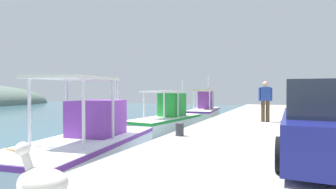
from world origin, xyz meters
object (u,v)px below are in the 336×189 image
fishing_boat_second (87,143)px  fisherman_standing (265,100)px  parked_car (330,124)px  mooring_bollard_third (180,129)px  fishing_boat_fourth (205,110)px  pelican (42,183)px  fishing_boat_third (167,119)px

fishing_boat_second → fisherman_standing: bearing=-36.1°
parked_car → mooring_bollard_third: size_ratio=10.72×
fishing_boat_fourth → pelican: bearing=-169.6°
parked_car → mooring_bollard_third: parked_car is taller
fisherman_standing → mooring_bollard_third: fisherman_standing is taller
fishing_boat_second → pelican: 5.18m
fishing_boat_fourth → parked_car: bearing=-154.9°
parked_car → mooring_bollard_third: (1.50, 3.74, -0.52)m
fishing_boat_fourth → parked_car: (-13.71, -6.42, 0.86)m
fishing_boat_third → mooring_bollard_third: fishing_boat_third is taller
fishing_boat_fourth → fisherman_standing: fishing_boat_fourth is taller
fishing_boat_fourth → pelican: (-17.77, -3.26, 0.55)m
mooring_bollard_third → fishing_boat_fourth: bearing=12.4°
fisherman_standing → parked_car: fisherman_standing is taller
pelican → parked_car: size_ratio=0.23×
fishing_boat_fourth → fishing_boat_third: bearing=177.8°
fishing_boat_second → pelican: bearing=-144.9°
mooring_bollard_third → pelican: bearing=-174.1°
pelican → parked_car: 5.16m
fishing_boat_second → fishing_boat_third: size_ratio=1.07×
pelican → parked_car: parked_car is taller
pelican → fishing_boat_third: bearing=17.2°
fishing_boat_second → fishing_boat_fourth: size_ratio=1.14×
parked_car → fishing_boat_third: bearing=42.7°
fishing_boat_third → fisherman_standing: (-0.91, -5.04, 1.13)m
pelican → fishing_boat_second: bearing=35.1°
fisherman_standing → parked_car: 6.53m
mooring_bollard_third → fishing_boat_third: bearing=27.1°
fishing_boat_third → fishing_boat_fourth: (6.48, -0.24, 0.02)m
fishing_boat_third → fishing_boat_fourth: fishing_boat_fourth is taller
pelican → fisherman_standing: size_ratio=0.54×
fishing_boat_second → parked_car: (-0.15, -6.13, 0.89)m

